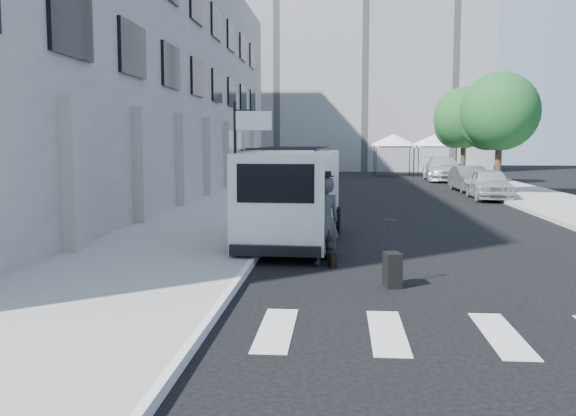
% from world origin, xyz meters
% --- Properties ---
extents(ground, '(120.00, 120.00, 0.00)m').
position_xyz_m(ground, '(0.00, 0.00, 0.00)').
color(ground, black).
rests_on(ground, ground).
extents(sidewalk_left, '(4.50, 48.00, 0.15)m').
position_xyz_m(sidewalk_left, '(-4.25, 16.00, 0.07)').
color(sidewalk_left, gray).
rests_on(sidewalk_left, ground).
extents(sidewalk_right, '(4.00, 56.00, 0.15)m').
position_xyz_m(sidewalk_right, '(9.00, 20.00, 0.07)').
color(sidewalk_right, gray).
rests_on(sidewalk_right, ground).
extents(building_left, '(10.00, 44.00, 12.00)m').
position_xyz_m(building_left, '(-11.50, 18.00, 6.00)').
color(building_left, gray).
rests_on(building_left, ground).
extents(building_far, '(22.00, 12.00, 25.00)m').
position_xyz_m(building_far, '(2.00, 50.00, 12.50)').
color(building_far, slate).
rests_on(building_far, ground).
extents(sign_pole, '(1.03, 0.07, 3.50)m').
position_xyz_m(sign_pole, '(-2.36, 3.20, 2.65)').
color(sign_pole, black).
rests_on(sign_pole, sidewalk_left).
extents(tree_near, '(3.80, 3.83, 6.03)m').
position_xyz_m(tree_near, '(7.50, 20.15, 3.97)').
color(tree_near, black).
rests_on(tree_near, ground).
extents(tree_far, '(3.80, 3.83, 6.03)m').
position_xyz_m(tree_far, '(7.50, 29.15, 3.97)').
color(tree_far, black).
rests_on(tree_far, ground).
extents(tent_left, '(4.00, 4.00, 3.20)m').
position_xyz_m(tent_left, '(4.00, 38.00, 2.71)').
color(tent_left, black).
rests_on(tent_left, ground).
extents(tent_right, '(4.00, 4.00, 3.20)m').
position_xyz_m(tent_right, '(7.20, 38.50, 2.71)').
color(tent_right, black).
rests_on(tent_right, ground).
extents(businessman, '(0.84, 0.73, 1.94)m').
position_xyz_m(businessman, '(-0.42, 2.00, 0.97)').
color(businessman, '#343437').
rests_on(businessman, ground).
extents(briefcase, '(0.22, 0.46, 0.34)m').
position_xyz_m(briefcase, '(-0.26, 1.76, 0.17)').
color(briefcase, black).
rests_on(briefcase, ground).
extents(suitcase, '(0.35, 0.49, 1.24)m').
position_xyz_m(suitcase, '(0.90, -0.09, 0.33)').
color(suitcase, black).
rests_on(suitcase, ground).
extents(cargo_van, '(2.56, 6.59, 2.43)m').
position_xyz_m(cargo_van, '(-1.33, 4.84, 1.26)').
color(cargo_van, silver).
rests_on(cargo_van, ground).
extents(parked_car_a, '(1.91, 4.37, 1.47)m').
position_xyz_m(parked_car_a, '(6.80, 18.19, 0.73)').
color(parked_car_a, '#AEB2B7').
rests_on(parked_car_a, ground).
extents(parked_car_b, '(1.66, 4.20, 1.36)m').
position_xyz_m(parked_car_b, '(6.80, 22.77, 0.68)').
color(parked_car_b, '#4D4E53').
rests_on(parked_car_b, ground).
extents(parked_car_c, '(2.49, 5.72, 1.64)m').
position_xyz_m(parked_car_c, '(6.80, 31.88, 0.82)').
color(parked_car_c, '#B3B4BB').
rests_on(parked_car_c, ground).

